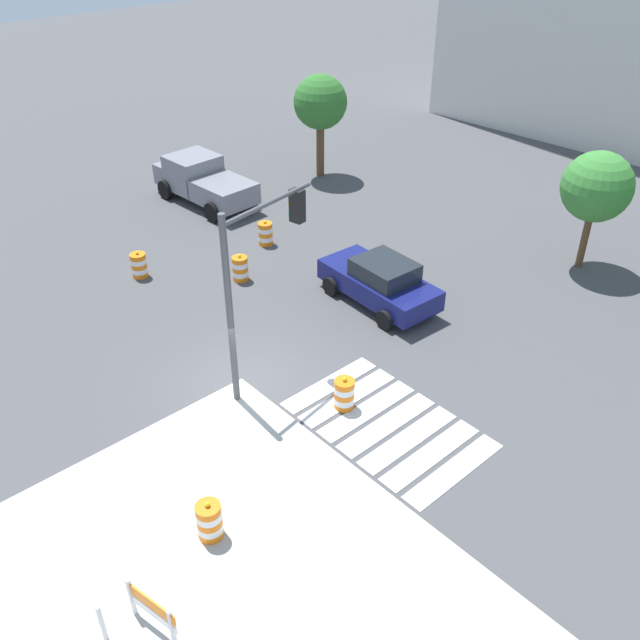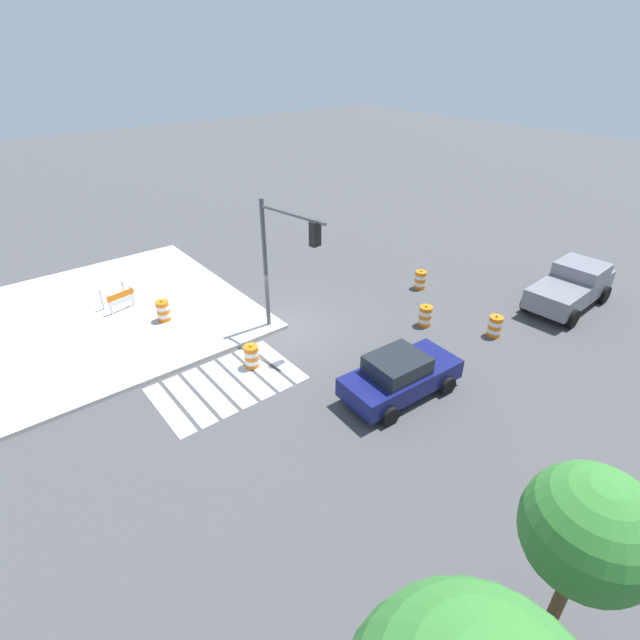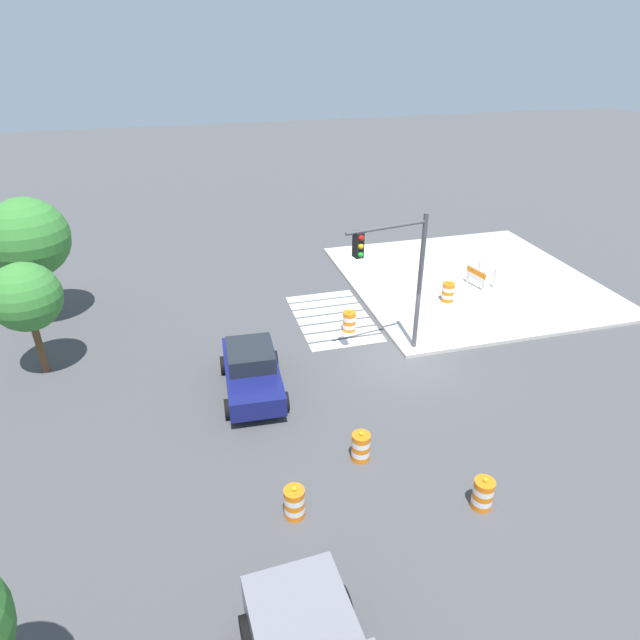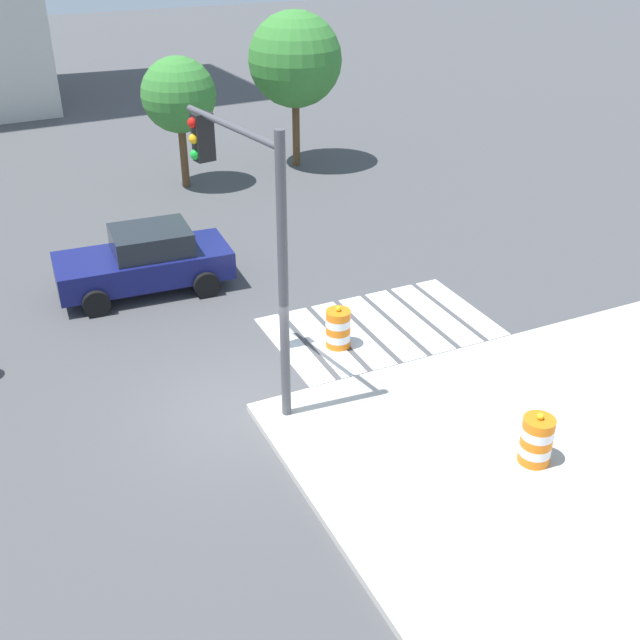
# 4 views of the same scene
# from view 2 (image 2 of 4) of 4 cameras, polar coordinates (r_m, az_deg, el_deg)

# --- Properties ---
(ground_plane) EXTENTS (120.00, 120.00, 0.00)m
(ground_plane) POSITION_cam_2_polar(r_m,az_deg,el_deg) (20.78, -3.78, -0.95)
(ground_plane) COLOR #474749
(sidewalk_corner) EXTENTS (12.00, 12.00, 0.15)m
(sidewalk_corner) POSITION_cam_2_polar(r_m,az_deg,el_deg) (23.63, -24.51, 0.47)
(sidewalk_corner) COLOR #BCB7AD
(sidewalk_corner) RESTS_ON ground
(crosswalk_stripes) EXTENTS (5.10, 3.20, 0.02)m
(crosswalk_stripes) POSITION_cam_2_polar(r_m,az_deg,el_deg) (17.82, -10.98, -7.42)
(crosswalk_stripes) COLOR silver
(crosswalk_stripes) RESTS_ON ground
(sports_car) EXTENTS (4.39, 2.32, 1.63)m
(sports_car) POSITION_cam_2_polar(r_m,az_deg,el_deg) (16.78, 9.51, -6.49)
(sports_car) COLOR navy
(sports_car) RESTS_ON ground
(pickup_truck) EXTENTS (5.25, 2.56, 1.92)m
(pickup_truck) POSITION_cam_2_polar(r_m,az_deg,el_deg) (25.09, 27.86, 3.66)
(pickup_truck) COLOR slate
(pickup_truck) RESTS_ON ground
(traffic_barrel_near_corner) EXTENTS (0.56, 0.56, 1.02)m
(traffic_barrel_near_corner) POSITION_cam_2_polar(r_m,az_deg,el_deg) (21.27, 20.09, -0.70)
(traffic_barrel_near_corner) COLOR orange
(traffic_barrel_near_corner) RESTS_ON ground
(traffic_barrel_crosswalk_end) EXTENTS (0.56, 0.56, 1.02)m
(traffic_barrel_crosswalk_end) POSITION_cam_2_polar(r_m,az_deg,el_deg) (18.29, -8.14, -4.32)
(traffic_barrel_crosswalk_end) COLOR orange
(traffic_barrel_crosswalk_end) RESTS_ON ground
(traffic_barrel_median_near) EXTENTS (0.56, 0.56, 1.02)m
(traffic_barrel_median_near) POSITION_cam_2_polar(r_m,az_deg,el_deg) (24.47, 11.85, 4.71)
(traffic_barrel_median_near) COLOR orange
(traffic_barrel_median_near) RESTS_ON ground
(traffic_barrel_median_far) EXTENTS (0.56, 0.56, 1.02)m
(traffic_barrel_median_far) POSITION_cam_2_polar(r_m,az_deg,el_deg) (21.22, 12.42, 0.49)
(traffic_barrel_median_far) COLOR orange
(traffic_barrel_median_far) RESTS_ON ground
(traffic_barrel_on_sidewalk) EXTENTS (0.56, 0.56, 1.02)m
(traffic_barrel_on_sidewalk) POSITION_cam_2_polar(r_m,az_deg,el_deg) (21.91, -18.17, 1.06)
(traffic_barrel_on_sidewalk) COLOR orange
(traffic_barrel_on_sidewalk) RESTS_ON sidewalk_corner
(construction_barricade) EXTENTS (1.37, 1.02, 1.00)m
(construction_barricade) POSITION_cam_2_polar(r_m,az_deg,el_deg) (23.47, -22.78, 2.47)
(construction_barricade) COLOR silver
(construction_barricade) RESTS_ON sidewalk_corner
(traffic_light_pole) EXTENTS (0.84, 3.25, 5.50)m
(traffic_light_pole) POSITION_cam_2_polar(r_m,az_deg,el_deg) (18.45, -4.25, 8.44)
(traffic_light_pole) COLOR #4C4C51
(traffic_light_pole) RESTS_ON sidewalk_corner
(street_tree_streetside_mid) EXTENTS (2.47, 2.47, 4.35)m
(street_tree_streetside_mid) POSITION_cam_2_polar(r_m,az_deg,el_deg) (10.61, 29.44, -21.07)
(street_tree_streetside_mid) COLOR brown
(street_tree_streetside_mid) RESTS_ON ground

